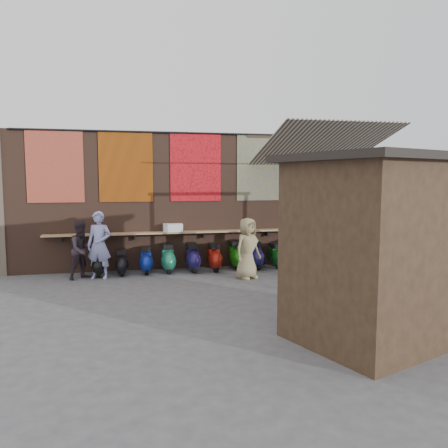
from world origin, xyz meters
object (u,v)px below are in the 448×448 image
scooter_stool_0 (99,263)px  shopper_navy (352,248)px  shopper_tan (247,248)px  diner_right (82,250)px  scooter_stool_3 (168,258)px  scooter_stool_6 (236,255)px  scooter_stool_7 (255,255)px  scooter_stool_8 (276,256)px  shelf_box (173,228)px  scooter_stool_5 (214,257)px  diner_left (99,245)px  scooter_stool_1 (122,262)px  shopper_grey (405,251)px  scooter_stool_2 (146,260)px  scooter_stool_4 (193,258)px  market_stall (381,252)px  scooter_stool_9 (296,252)px

scooter_stool_0 → shopper_navy: shopper_navy is taller
shopper_navy → shopper_tan: shopper_navy is taller
diner_right → scooter_stool_3: bearing=-26.2°
scooter_stool_6 → shopper_navy: (2.46, -2.38, 0.51)m
scooter_stool_3 → scooter_stool_7: size_ratio=1.00×
shopper_tan → scooter_stool_8: bearing=15.4°
scooter_stool_3 → shelf_box: bearing=56.5°
scooter_stool_7 → scooter_stool_5: bearing=-177.3°
scooter_stool_7 → diner_left: size_ratio=0.47×
shopper_tan → scooter_stool_7: bearing=35.9°
shelf_box → scooter_stool_3: 0.90m
scooter_stool_5 → scooter_stool_7: 1.25m
scooter_stool_6 → shopper_tan: (-0.00, -1.30, 0.40)m
scooter_stool_0 → scooter_stool_7: bearing=0.7°
diner_left → shopper_tan: bearing=6.1°
scooter_stool_5 → scooter_stool_8: size_ratio=1.08×
scooter_stool_1 → diner_left: 0.87m
scooter_stool_1 → scooter_stool_5: bearing=-0.4°
diner_right → shopper_grey: shopper_grey is taller
scooter_stool_6 → scooter_stool_7: size_ratio=1.02×
scooter_stool_2 → scooter_stool_4: (1.32, -0.05, 0.03)m
scooter_stool_1 → market_stall: market_stall is taller
scooter_stool_4 → scooter_stool_2: bearing=177.9°
diner_right → shopper_navy: 7.04m
diner_right → market_stall: 7.73m
scooter_stool_3 → market_stall: market_stall is taller
scooter_stool_9 → shopper_navy: size_ratio=0.49×
scooter_stool_0 → shopper_grey: bearing=-21.9°
scooter_stool_1 → scooter_stool_8: scooter_stool_8 is taller
scooter_stool_4 → market_stall: (2.23, -5.95, 1.05)m
shelf_box → scooter_stool_7: size_ratio=0.65×
scooter_stool_9 → shopper_grey: bearing=-62.3°
scooter_stool_2 → diner_right: bearing=-168.9°
scooter_stool_4 → shopper_tan: bearing=-43.6°
shelf_box → scooter_stool_7: (2.40, -0.29, -0.84)m
diner_right → shopper_grey: (7.78, -2.71, 0.13)m
market_stall → scooter_stool_0: bearing=109.2°
scooter_stool_3 → scooter_stool_4: scooter_stool_3 is taller
shopper_tan → market_stall: bearing=-108.0°
scooter_stool_8 → scooter_stool_3: bearing=179.1°
scooter_stool_2 → scooter_stool_7: size_ratio=0.91×
scooter_stool_5 → scooter_stool_9: 2.57m
shopper_navy → market_stall: size_ratio=0.63×
scooter_stool_9 → shopper_tan: 2.32m
scooter_stool_5 → scooter_stool_7: size_ratio=0.96×
shopper_navy → diner_left: bearing=-51.3°
scooter_stool_7 → scooter_stool_9: 1.32m
scooter_stool_8 → shopper_grey: size_ratio=0.42×
scooter_stool_0 → scooter_stool_1: 0.61m
scooter_stool_1 → scooter_stool_5: (2.61, -0.02, 0.04)m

